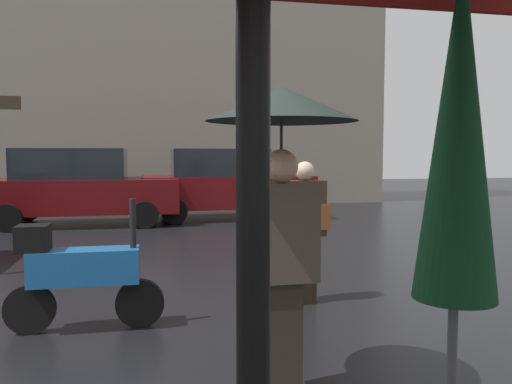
{
  "coord_description": "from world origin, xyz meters",
  "views": [
    {
      "loc": [
        0.18,
        -2.16,
        1.65
      ],
      "look_at": [
        1.46,
        4.1,
        1.18
      ],
      "focal_mm": 35.83,
      "sensor_mm": 36.0,
      "label": 1
    }
  ],
  "objects_px": {
    "parked_car_right": "(225,183)",
    "parked_car_left": "(80,186)",
    "folded_patio_umbrella_near": "(457,165)",
    "pedestrian_with_umbrella": "(281,158)",
    "parked_scooter": "(80,272)",
    "pedestrian_with_bag": "(306,223)"
  },
  "relations": [
    {
      "from": "pedestrian_with_bag",
      "to": "parked_car_left",
      "type": "distance_m",
      "value": 7.92
    },
    {
      "from": "parked_scooter",
      "to": "parked_car_right",
      "type": "relative_size",
      "value": 0.34
    },
    {
      "from": "parked_car_left",
      "to": "pedestrian_with_umbrella",
      "type": "bearing_deg",
      "value": -85.91
    },
    {
      "from": "folded_patio_umbrella_near",
      "to": "pedestrian_with_umbrella",
      "type": "relative_size",
      "value": 1.14
    },
    {
      "from": "parked_scooter",
      "to": "folded_patio_umbrella_near",
      "type": "bearing_deg",
      "value": -46.73
    },
    {
      "from": "parked_car_left",
      "to": "pedestrian_with_bag",
      "type": "bearing_deg",
      "value": -76.12
    },
    {
      "from": "pedestrian_with_bag",
      "to": "parked_scooter",
      "type": "xyz_separation_m",
      "value": [
        -2.33,
        -0.44,
        -0.34
      ]
    },
    {
      "from": "pedestrian_with_umbrella",
      "to": "parked_car_right",
      "type": "xyz_separation_m",
      "value": [
        1.02,
        9.84,
        -0.71
      ]
    },
    {
      "from": "folded_patio_umbrella_near",
      "to": "parked_car_left",
      "type": "xyz_separation_m",
      "value": [
        -2.73,
        10.92,
        -0.7
      ]
    },
    {
      "from": "parked_car_left",
      "to": "parked_scooter",
      "type": "bearing_deg",
      "value": -93.51
    },
    {
      "from": "parked_car_left",
      "to": "folded_patio_umbrella_near",
      "type": "bearing_deg",
      "value": -86.85
    },
    {
      "from": "folded_patio_umbrella_near",
      "to": "parked_scooter",
      "type": "height_order",
      "value": "folded_patio_umbrella_near"
    },
    {
      "from": "pedestrian_with_umbrella",
      "to": "parked_car_right",
      "type": "height_order",
      "value": "pedestrian_with_umbrella"
    },
    {
      "from": "pedestrian_with_bag",
      "to": "parked_car_right",
      "type": "xyz_separation_m",
      "value": [
        0.2,
        7.72,
        0.02
      ]
    },
    {
      "from": "parked_car_right",
      "to": "folded_patio_umbrella_near",
      "type": "bearing_deg",
      "value": 97.1
    },
    {
      "from": "parked_scooter",
      "to": "pedestrian_with_bag",
      "type": "bearing_deg",
      "value": 26.12
    },
    {
      "from": "parked_scooter",
      "to": "parked_car_left",
      "type": "xyz_separation_m",
      "value": [
        -0.99,
        7.64,
        0.35
      ]
    },
    {
      "from": "folded_patio_umbrella_near",
      "to": "parked_car_right",
      "type": "bearing_deg",
      "value": 86.08
    },
    {
      "from": "parked_car_right",
      "to": "parked_car_left",
      "type": "bearing_deg",
      "value": 19.63
    },
    {
      "from": "folded_patio_umbrella_near",
      "to": "pedestrian_with_umbrella",
      "type": "bearing_deg",
      "value": 98.39
    },
    {
      "from": "pedestrian_with_umbrella",
      "to": "parked_car_left",
      "type": "bearing_deg",
      "value": -121.93
    },
    {
      "from": "parked_car_left",
      "to": "parked_car_right",
      "type": "height_order",
      "value": "parked_car_right"
    }
  ]
}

